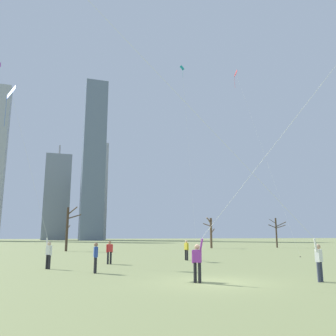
{
  "coord_description": "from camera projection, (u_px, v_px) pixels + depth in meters",
  "views": [
    {
      "loc": [
        -6.72,
        -14.29,
        2.01
      ],
      "look_at": [
        0.0,
        6.0,
        6.17
      ],
      "focal_mm": 37.06,
      "sensor_mm": 36.0,
      "label": 1
    }
  ],
  "objects": [
    {
      "name": "ground_plane",
      "position": [
        211.0,
        282.0,
        15.01
      ],
      "size": [
        400.0,
        400.0,
        0.0
      ],
      "primitive_type": "plane",
      "color": "#848E56"
    },
    {
      "name": "kite_flyer_foreground_left_white",
      "position": [
        218.0,
        232.0,
        14.73
      ],
      "size": [
        4.85,
        5.99,
        9.85
      ],
      "color": "black",
      "rests_on": "ground"
    },
    {
      "name": "kite_flyer_midfield_left_blue",
      "position": [
        38.0,
        208.0,
        21.94
      ],
      "size": [
        3.75,
        3.45,
        12.69
      ],
      "color": "black",
      "rests_on": "ground"
    },
    {
      "name": "kite_flyer_midfield_center_orange",
      "position": [
        236.0,
        169.0,
        14.72
      ],
      "size": [
        16.96,
        0.95,
        16.91
      ],
      "color": "#33384C",
      "rests_on": "ground"
    },
    {
      "name": "bystander_strolling_midfield",
      "position": [
        186.0,
        249.0,
        28.4
      ],
      "size": [
        0.3,
        0.49,
        1.62
      ],
      "color": "black",
      "rests_on": "ground"
    },
    {
      "name": "bystander_far_off_by_trees",
      "position": [
        96.0,
        256.0,
        18.81
      ],
      "size": [
        0.22,
        0.51,
        1.62
      ],
      "color": "black",
      "rests_on": "ground"
    },
    {
      "name": "bystander_watching_nearby",
      "position": [
        110.0,
        251.0,
        24.66
      ],
      "size": [
        0.49,
        0.29,
        1.62
      ],
      "color": "black",
      "rests_on": "ground"
    },
    {
      "name": "distant_kite_low_near_trees_red",
      "position": [
        240.0,
        85.0,
        42.53
      ],
      "size": [
        1.76,
        8.46,
        22.55
      ],
      "color": "red",
      "rests_on": "ground"
    },
    {
      "name": "distant_kite_high_overhead_teal",
      "position": [
        184.0,
        92.0,
        46.27
      ],
      "size": [
        2.85,
        1.85,
        24.57
      ],
      "color": "teal",
      "rests_on": "ground"
    },
    {
      "name": "bare_tree_rightmost",
      "position": [
        68.0,
        227.0,
        45.14
      ],
      "size": [
        1.95,
        2.46,
        5.73
      ],
      "color": "#423326",
      "rests_on": "ground"
    },
    {
      "name": "bare_tree_right_of_center",
      "position": [
        211.0,
        231.0,
        55.54
      ],
      "size": [
        2.0,
        2.33,
        4.85
      ],
      "color": "brown",
      "rests_on": "ground"
    },
    {
      "name": "bare_tree_left_of_center",
      "position": [
        277.0,
        231.0,
        57.59
      ],
      "size": [
        2.56,
        1.68,
        4.86
      ],
      "color": "#423326",
      "rests_on": "ground"
    },
    {
      "name": "skyline_wide_slab",
      "position": [
        94.0,
        159.0,
        145.27
      ],
      "size": [
        9.17,
        8.08,
        67.3
      ],
      "color": "slate",
      "rests_on": "ground"
    },
    {
      "name": "skyline_mid_tower_left",
      "position": [
        57.0,
        197.0,
        154.32
      ],
      "size": [
        11.06,
        9.79,
        42.58
      ],
      "color": "gray",
      "rests_on": "ground"
    },
    {
      "name": "skyline_squat_block",
      "position": [
        97.0,
        190.0,
        160.94
      ],
      "size": [
        8.51,
        5.05,
        54.68
      ],
      "color": "#9EA3AD",
      "rests_on": "ground"
    }
  ]
}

